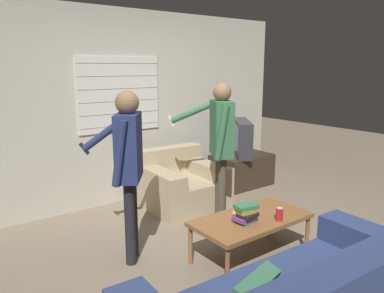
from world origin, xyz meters
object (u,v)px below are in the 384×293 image
(armchair_beige, at_px, (181,185))
(soda_can, at_px, (279,214))
(person_right_standing, at_px, (220,137))
(coffee_table, at_px, (251,221))
(tv, at_px, (242,138))
(person_left_standing, at_px, (128,156))
(spare_remote, at_px, (240,213))
(book_stack, at_px, (246,214))

(armchair_beige, distance_m, soda_can, 1.75)
(person_right_standing, bearing_deg, coffee_table, -170.28)
(tv, distance_m, person_left_standing, 2.70)
(person_left_standing, bearing_deg, coffee_table, -89.22)
(person_right_standing, relative_size, soda_can, 13.03)
(armchair_beige, bearing_deg, spare_remote, 80.76)
(person_right_standing, relative_size, spare_remote, 12.25)
(coffee_table, bearing_deg, book_stack, -160.57)
(coffee_table, relative_size, person_right_standing, 0.69)
(coffee_table, height_order, book_stack, book_stack)
(book_stack, distance_m, soda_can, 0.32)
(person_right_standing, distance_m, book_stack, 1.08)
(person_right_standing, xyz_separation_m, book_stack, (-0.41, -0.84, -0.54))
(person_left_standing, bearing_deg, spare_remote, -84.25)
(person_left_standing, height_order, book_stack, person_left_standing)
(coffee_table, xyz_separation_m, person_right_standing, (0.29, 0.80, 0.66))
(coffee_table, height_order, person_left_standing, person_left_standing)
(tv, bearing_deg, person_left_standing, -30.07)
(tv, height_order, spare_remote, tv)
(coffee_table, bearing_deg, soda_can, -53.24)
(book_stack, height_order, soda_can, book_stack)
(person_left_standing, bearing_deg, person_right_standing, -47.68)
(coffee_table, xyz_separation_m, tv, (1.53, 1.71, 0.37))
(armchair_beige, relative_size, soda_can, 7.81)
(armchair_beige, height_order, coffee_table, armchair_beige)
(book_stack, bearing_deg, person_left_standing, 139.31)
(armchair_beige, relative_size, coffee_table, 0.86)
(soda_can, bearing_deg, tv, 54.22)
(person_left_standing, xyz_separation_m, book_stack, (0.82, -0.70, -0.52))
(soda_can, bearing_deg, person_right_standing, 82.22)
(armchair_beige, relative_size, person_left_standing, 0.61)
(person_right_standing, bearing_deg, tv, -23.90)
(coffee_table, bearing_deg, person_right_standing, 70.00)
(armchair_beige, distance_m, book_stack, 1.63)
(armchair_beige, bearing_deg, soda_can, 88.85)
(coffee_table, distance_m, soda_can, 0.27)
(armchair_beige, xyz_separation_m, tv, (1.27, 0.19, 0.46))
(spare_remote, bearing_deg, book_stack, -144.74)
(armchair_beige, xyz_separation_m, person_right_standing, (0.03, -0.73, 0.75))
(armchair_beige, height_order, spare_remote, armchair_beige)
(armchair_beige, height_order, tv, tv)
(armchair_beige, xyz_separation_m, coffee_table, (-0.26, -1.53, 0.09))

